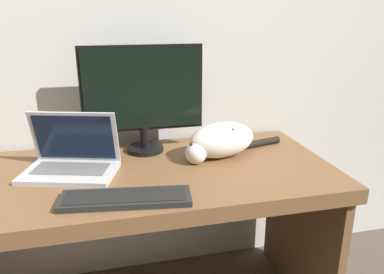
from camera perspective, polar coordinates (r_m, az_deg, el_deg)
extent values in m
cube|color=silver|center=(1.79, -10.74, 17.45)|extent=(6.40, 0.06, 2.60)
cube|color=brown|center=(1.51, -8.47, -6.17)|extent=(1.58, 0.71, 0.06)
cube|color=brown|center=(1.89, 16.09, -13.83)|extent=(0.04, 0.65, 0.67)
cylinder|color=black|center=(1.70, -7.13, -1.78)|extent=(0.16, 0.16, 0.02)
cylinder|color=black|center=(1.68, -7.20, -0.01)|extent=(0.04, 0.04, 0.09)
cube|color=black|center=(1.63, -7.53, 7.33)|extent=(0.52, 0.02, 0.37)
cube|color=black|center=(1.62, -7.49, 7.26)|extent=(0.50, 0.01, 0.34)
cube|color=#B7B7BC|center=(1.51, -18.11, -5.19)|extent=(0.39, 0.31, 0.02)
cube|color=slate|center=(1.52, -17.98, -4.60)|extent=(0.30, 0.20, 0.00)
cube|color=#B7B7BC|center=(1.55, -17.44, 0.02)|extent=(0.35, 0.15, 0.22)
cube|color=black|center=(1.54, -17.50, -0.08)|extent=(0.31, 0.13, 0.19)
cube|color=black|center=(1.27, -10.05, -9.21)|extent=(0.44, 0.19, 0.02)
cube|color=black|center=(1.26, -10.08, -8.76)|extent=(0.41, 0.16, 0.00)
ellipsoid|color=silver|center=(1.60, 4.53, -0.44)|extent=(0.34, 0.23, 0.15)
ellipsoid|color=black|center=(1.60, 5.04, 1.05)|extent=(0.16, 0.15, 0.06)
sphere|color=silver|center=(1.53, 0.61, -2.47)|extent=(0.09, 0.09, 0.09)
cone|color=black|center=(1.51, -0.06, -1.29)|extent=(0.03, 0.03, 0.03)
cone|color=black|center=(1.53, 1.29, -1.06)|extent=(0.03, 0.03, 0.03)
cylinder|color=black|center=(1.77, 10.41, -0.86)|extent=(0.21, 0.08, 0.03)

